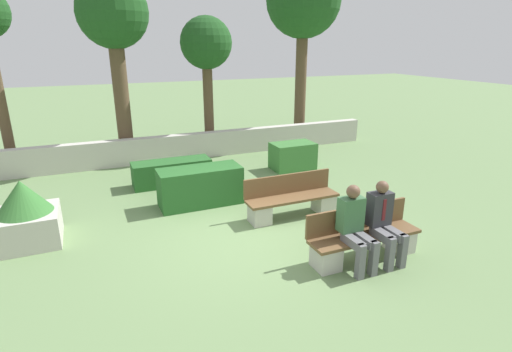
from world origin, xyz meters
TOP-DOWN VIEW (x-y plane):
  - ground_plane at (0.00, 0.00)m, footprint 60.00×60.00m
  - perimeter_wall at (0.00, 5.31)m, footprint 12.61×0.30m
  - bench_front at (1.43, -1.52)m, footprint 1.90×0.48m
  - bench_left_side at (1.15, 0.37)m, footprint 1.90×0.48m
  - person_seated_man at (1.67, -1.66)m, footprint 0.38×0.64m
  - person_seated_woman at (1.13, -1.66)m, footprint 0.38×0.64m
  - hedge_block_near_left at (-0.63, 3.22)m, footprint 1.87×0.62m
  - hedge_block_near_right at (2.67, 3.16)m, footprint 1.16×0.72m
  - hedge_block_mid_left at (-0.35, 1.69)m, footprint 1.74×0.70m
  - planter_corner_left at (-3.55, 1.17)m, footprint 1.02×1.02m
  - tree_center_left at (-1.41, 5.70)m, footprint 1.86×1.86m
  - tree_center_right at (1.10, 5.75)m, footprint 1.52×1.52m
  - tree_rightmost at (4.58, 6.23)m, footprint 2.45×2.45m

SIDE VIEW (x-z plane):
  - ground_plane at x=0.00m, z-range 0.00..0.00m
  - hedge_block_near_left at x=-0.63m, z-range 0.00..0.59m
  - bench_left_side at x=1.15m, z-range -0.10..0.73m
  - bench_front at x=1.43m, z-range -0.10..0.73m
  - hedge_block_near_right at x=2.67m, z-range 0.00..0.72m
  - perimeter_wall at x=0.00m, z-range 0.00..0.74m
  - hedge_block_mid_left at x=-0.35m, z-range 0.00..0.81m
  - planter_corner_left at x=-3.55m, z-range -0.04..1.10m
  - person_seated_man at x=1.67m, z-range 0.06..1.34m
  - person_seated_woman at x=1.13m, z-range 0.06..1.36m
  - tree_center_right at x=1.10m, z-range 1.14..5.20m
  - tree_center_left at x=-1.41m, z-range 1.37..6.35m
  - tree_rightmost at x=4.58m, z-range 1.60..7.46m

